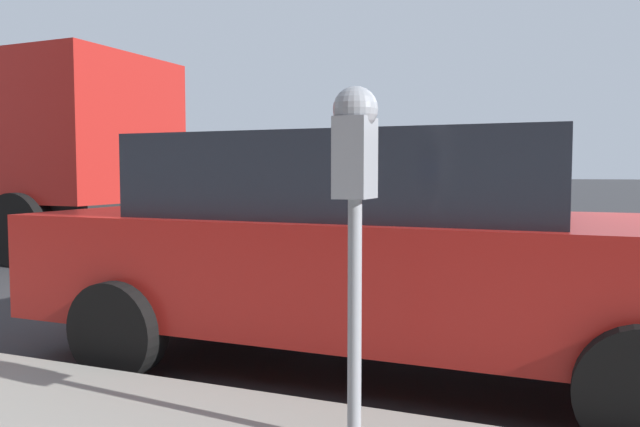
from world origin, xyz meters
TOP-DOWN VIEW (x-y plane):
  - ground_plane at (0.00, 0.00)m, footprint 220.00×220.00m
  - parking_meter at (-2.64, 0.63)m, footprint 0.21×0.19m
  - car_red at (-1.06, 1.00)m, footprint 2.05×4.87m

SIDE VIEW (x-z plane):
  - ground_plane at x=0.00m, z-range 0.00..0.00m
  - car_red at x=-1.06m, z-range 0.04..1.62m
  - parking_meter at x=-2.64m, z-range 0.56..2.09m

